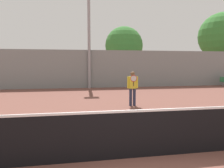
% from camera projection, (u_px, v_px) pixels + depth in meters
% --- Properties ---
extents(ground_plane, '(100.00, 100.00, 0.00)m').
position_uv_depth(ground_plane, '(134.00, 158.00, 4.81)').
color(ground_plane, brown).
extents(tennis_net, '(10.71, 0.09, 1.07)m').
position_uv_depth(tennis_net, '(134.00, 134.00, 4.76)').
color(tennis_net, black).
rests_on(tennis_net, ground_plane).
extents(tennis_player, '(0.54, 0.42, 1.70)m').
position_uv_depth(tennis_player, '(133.00, 86.00, 10.74)').
color(tennis_player, '#282D47').
rests_on(tennis_player, ground_plane).
extents(light_pole_near_left, '(0.90, 0.60, 8.93)m').
position_uv_depth(light_pole_near_left, '(89.00, 25.00, 18.32)').
color(light_pole_near_left, '#939399').
rests_on(light_pole_near_left, ground_plane).
extents(back_fence, '(33.42, 0.06, 3.26)m').
position_uv_depth(back_fence, '(87.00, 69.00, 18.80)').
color(back_fence, gray).
rests_on(back_fence, ground_plane).
extents(tree_green_tall, '(4.29, 4.29, 6.31)m').
position_uv_depth(tree_green_tall, '(124.00, 46.00, 24.88)').
color(tree_green_tall, brown).
rests_on(tree_green_tall, ground_plane).
extents(tree_green_broad, '(6.09, 6.09, 8.70)m').
position_uv_depth(tree_green_broad, '(223.00, 36.00, 28.26)').
color(tree_green_broad, brown).
rests_on(tree_green_broad, ground_plane).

